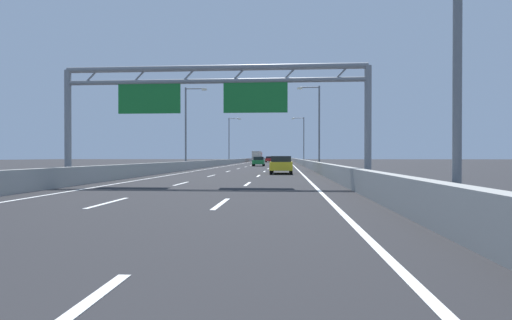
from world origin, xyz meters
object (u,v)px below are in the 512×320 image
(sign_gantry, at_px, (211,94))
(red_car, at_px, (269,159))
(yellow_car, at_px, (281,165))
(blue_car, at_px, (274,159))
(box_truck, at_px, (257,156))
(streetlamp_left_mid, at_px, (188,123))
(streetlamp_right_far, at_px, (303,137))
(streetlamp_right_mid, at_px, (317,122))
(black_car, at_px, (283,161))
(green_car, at_px, (259,161))
(orange_car, at_px, (272,159))
(streetlamp_left_far, at_px, (230,138))

(sign_gantry, height_order, red_car, sign_gantry)
(yellow_car, bearing_deg, blue_car, 91.86)
(sign_gantry, distance_m, box_truck, 89.80)
(streetlamp_left_mid, xyz_separation_m, box_truck, (3.65, 64.96, -3.75))
(streetlamp_right_far, distance_m, yellow_car, 48.25)
(sign_gantry, distance_m, streetlamp_left_mid, 25.78)
(streetlamp_right_mid, bearing_deg, box_truck, 99.85)
(box_truck, bearing_deg, streetlamp_right_far, -68.40)
(streetlamp_left_mid, height_order, streetlamp_right_far, same)
(blue_car, bearing_deg, streetlamp_left_mid, -94.62)
(streetlamp_right_mid, relative_size, black_car, 2.08)
(streetlamp_right_mid, height_order, black_car, streetlamp_right_mid)
(streetlamp_right_far, xyz_separation_m, black_car, (-3.95, -21.54, -4.64))
(sign_gantry, bearing_deg, box_truck, 92.34)
(streetlamp_right_far, bearing_deg, blue_car, 97.41)
(black_car, bearing_deg, green_car, 158.78)
(blue_car, bearing_deg, yellow_car, -88.14)
(yellow_car, relative_size, box_truck, 0.56)
(blue_car, height_order, box_truck, box_truck)
(box_truck, bearing_deg, black_car, -81.66)
(streetlamp_right_mid, height_order, red_car, streetlamp_right_mid)
(orange_car, xyz_separation_m, red_car, (-0.20, -16.38, 0.03))
(streetlamp_right_mid, bearing_deg, streetlamp_right_far, 90.00)
(orange_car, bearing_deg, sign_gantry, -90.07)
(streetlamp_left_far, bearing_deg, streetlamp_right_far, 0.00)
(streetlamp_left_mid, bearing_deg, yellow_car, -46.15)
(sign_gantry, bearing_deg, green_car, 90.12)
(streetlamp_left_far, distance_m, blue_car, 57.50)
(orange_car, xyz_separation_m, blue_car, (0.10, 18.48, 0.02))
(red_car, bearing_deg, streetlamp_right_far, -70.71)
(orange_car, xyz_separation_m, black_car, (3.54, -59.87, 0.02))
(streetlamp_right_far, distance_m, green_car, 22.00)
(orange_car, bearing_deg, streetlamp_right_mid, -84.28)
(streetlamp_right_far, height_order, blue_car, streetlamp_right_far)
(orange_car, height_order, blue_car, blue_car)
(blue_car, relative_size, box_truck, 0.56)
(streetlamp_left_far, height_order, red_car, streetlamp_left_far)
(streetlamp_left_mid, height_order, blue_car, streetlamp_left_mid)
(red_car, height_order, black_car, red_car)
(green_car, height_order, blue_car, blue_car)
(sign_gantry, distance_m, yellow_car, 14.38)
(streetlamp_right_mid, relative_size, streetlamp_left_far, 1.00)
(streetlamp_right_mid, distance_m, black_car, 16.13)
(streetlamp_right_far, xyz_separation_m, red_car, (-7.68, 21.95, -4.62))
(streetlamp_left_mid, bearing_deg, black_car, 53.66)
(black_car, bearing_deg, streetlamp_right_far, 79.61)
(orange_car, relative_size, blue_car, 0.96)
(orange_car, bearing_deg, black_car, -86.61)
(box_truck, bearing_deg, streetlamp_left_mid, -93.22)
(streetlamp_right_mid, xyz_separation_m, red_car, (-7.68, 58.42, -4.62))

